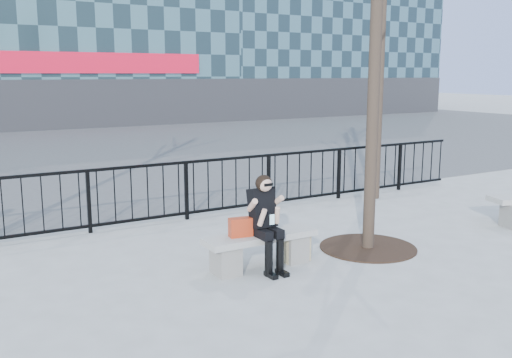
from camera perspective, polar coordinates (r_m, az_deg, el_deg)
ground at (r=8.13m, az=0.45°, el=-8.80°), size 120.00×120.00×0.00m
street_surface at (r=22.09m, az=-20.10°, el=2.89°), size 60.00×23.00×0.01m
railing at (r=10.58m, az=-7.97°, el=-1.24°), size 14.00×0.06×1.10m
tree_grate at (r=9.13m, az=11.12°, el=-6.74°), size 1.50×1.50×0.02m
bench_main at (r=8.04m, az=0.46°, el=-6.78°), size 1.65×0.46×0.49m
seated_woman at (r=7.80m, az=1.07°, el=-4.49°), size 0.50×0.64×1.34m
handbag at (r=7.82m, az=-1.55°, el=-4.84°), size 0.34×0.20×0.26m
shopping_bag at (r=8.31m, az=4.20°, el=-7.07°), size 0.40×0.17×0.37m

